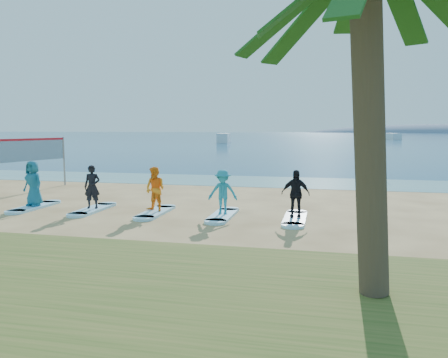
% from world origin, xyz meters
% --- Properties ---
extents(ground, '(600.00, 600.00, 0.00)m').
position_xyz_m(ground, '(0.00, 0.00, 0.00)').
color(ground, tan).
rests_on(ground, ground).
extents(shallow_water, '(600.00, 600.00, 0.00)m').
position_xyz_m(shallow_water, '(0.00, 10.50, 0.01)').
color(shallow_water, teal).
rests_on(shallow_water, ground).
extents(ocean, '(600.00, 600.00, 0.00)m').
position_xyz_m(ocean, '(0.00, 160.00, 0.01)').
color(ocean, navy).
rests_on(ocean, ground).
extents(paddleboard, '(1.25, 3.08, 0.12)m').
position_xyz_m(paddleboard, '(7.83, 14.22, 0.06)').
color(paddleboard, silver).
rests_on(paddleboard, ground).
extents(paddleboarder, '(0.69, 1.57, 1.64)m').
position_xyz_m(paddleboarder, '(7.83, 14.22, 0.94)').
color(paddleboarder, tan).
rests_on(paddleboarder, paddleboard).
extents(boat_offshore_a, '(3.26, 8.62, 1.91)m').
position_xyz_m(boat_offshore_a, '(-15.19, 73.95, 0.00)').
color(boat_offshore_a, silver).
rests_on(boat_offshore_a, ground).
extents(boat_offshore_b, '(3.94, 6.54, 1.69)m').
position_xyz_m(boat_offshore_b, '(21.77, 104.92, 0.00)').
color(boat_offshore_b, silver).
rests_on(boat_offshore_b, ground).
extents(surfboard_0, '(0.70, 2.20, 0.09)m').
position_xyz_m(surfboard_0, '(-5.68, 0.56, 0.04)').
color(surfboard_0, '#A4E2FF').
rests_on(surfboard_0, ground).
extents(student_0, '(0.92, 0.71, 1.67)m').
position_xyz_m(student_0, '(-5.68, 0.56, 0.92)').
color(student_0, '#1A627D').
rests_on(student_0, surfboard_0).
extents(surfboard_1, '(0.70, 2.20, 0.09)m').
position_xyz_m(surfboard_1, '(-3.29, 0.56, 0.04)').
color(surfboard_1, '#A4E2FF').
rests_on(surfboard_1, ground).
extents(student_1, '(0.63, 0.47, 1.55)m').
position_xyz_m(student_1, '(-3.29, 0.56, 0.87)').
color(student_1, black).
rests_on(student_1, surfboard_1).
extents(surfboard_2, '(0.70, 2.20, 0.09)m').
position_xyz_m(surfboard_2, '(-0.89, 0.56, 0.04)').
color(surfboard_2, '#A4E2FF').
rests_on(surfboard_2, ground).
extents(student_2, '(0.89, 0.79, 1.54)m').
position_xyz_m(student_2, '(-0.89, 0.56, 0.86)').
color(student_2, orange).
rests_on(student_2, surfboard_2).
extents(surfboard_3, '(0.70, 2.20, 0.09)m').
position_xyz_m(surfboard_3, '(1.51, 0.56, 0.04)').
color(surfboard_3, '#A4E2FF').
rests_on(surfboard_3, ground).
extents(student_3, '(1.02, 0.66, 1.49)m').
position_xyz_m(student_3, '(1.51, 0.56, 0.84)').
color(student_3, teal).
rests_on(student_3, surfboard_3).
extents(surfboard_4, '(0.70, 2.20, 0.09)m').
position_xyz_m(surfboard_4, '(3.91, 0.56, 0.04)').
color(surfboard_4, '#A4E2FF').
rests_on(surfboard_4, ground).
extents(student_4, '(0.90, 0.38, 1.54)m').
position_xyz_m(student_4, '(3.91, 0.56, 0.86)').
color(student_4, black).
rests_on(student_4, surfboard_4).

